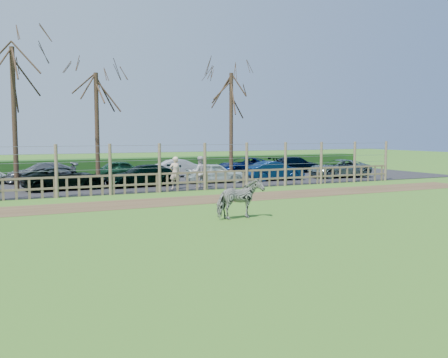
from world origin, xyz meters
name	(u,v)px	position (x,y,z in m)	size (l,w,h in m)	color
ground	(229,216)	(0.00, 0.00, 0.00)	(120.00, 120.00, 0.00)	olive
dirt_strip	(185,201)	(0.00, 4.50, 0.01)	(34.00, 2.80, 0.01)	brown
asphalt	(127,181)	(0.00, 14.50, 0.02)	(44.00, 13.00, 0.04)	#232326
hedge	(104,166)	(0.00, 21.50, 0.55)	(46.00, 2.00, 1.10)	#1E4716
fence	(160,177)	(0.00, 8.00, 0.80)	(30.16, 0.16, 2.50)	brown
tree_left	(13,83)	(-6.50, 12.50, 5.62)	(4.80, 4.80, 7.88)	#3D2B1E
tree_mid	(96,101)	(-2.00, 13.50, 4.87)	(4.80, 4.80, 6.83)	#3D2B1E
tree_right	(231,100)	(7.00, 14.00, 5.24)	(4.80, 4.80, 7.35)	#3D2B1E
zebra	(240,199)	(0.06, -0.76, 0.70)	(0.76, 1.66, 1.41)	gray
visitor_a	(175,173)	(1.14, 8.87, 0.90)	(0.63, 0.41, 1.72)	beige
visitor_b	(200,172)	(2.52, 8.80, 0.90)	(0.84, 0.65, 1.72)	#C1B6BE
crow	(244,192)	(3.55, 5.54, 0.11)	(0.28, 0.21, 0.23)	black
car_2	(65,178)	(-4.22, 11.08, 0.64)	(1.99, 4.32, 1.20)	black
car_3	(143,176)	(-0.05, 10.91, 0.64)	(1.68, 4.13, 1.20)	black
car_4	(215,173)	(4.44, 11.03, 0.64)	(1.42, 3.52, 1.20)	silver
car_5	(275,171)	(8.55, 10.87, 0.64)	(1.27, 3.64, 1.20)	#082046
car_6	(339,168)	(13.53, 10.83, 0.64)	(1.99, 4.32, 1.20)	slate
car_9	(41,173)	(-4.95, 15.65, 0.64)	(1.68, 4.13, 1.20)	slate
car_10	(123,170)	(0.09, 15.86, 0.64)	(1.42, 3.52, 1.20)	#164428
car_11	(182,168)	(4.15, 15.79, 0.64)	(1.27, 3.64, 1.20)	silver
car_12	(244,166)	(9.10, 16.16, 0.64)	(1.99, 4.32, 1.20)	#05154C
car_13	(295,165)	(13.24, 15.61, 0.64)	(1.68, 4.13, 1.20)	black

